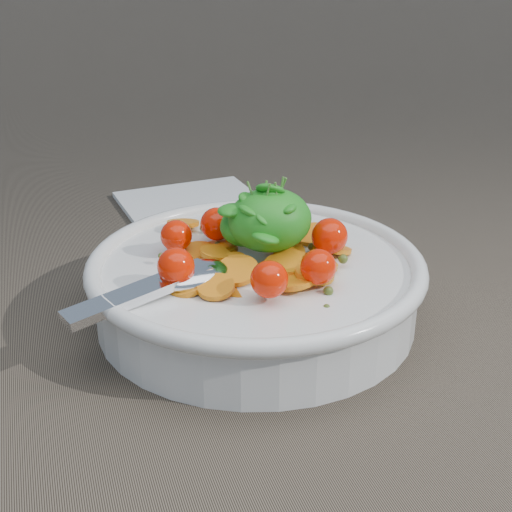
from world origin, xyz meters
name	(u,v)px	position (x,y,z in m)	size (l,w,h in m)	color
ground	(228,337)	(0.00, 0.00, 0.00)	(6.00, 6.00, 0.00)	brown
bowl	(256,283)	(0.03, 0.02, 0.03)	(0.26, 0.24, 0.10)	white
napkin	(193,204)	(0.04, 0.26, 0.00)	(0.14, 0.12, 0.01)	white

